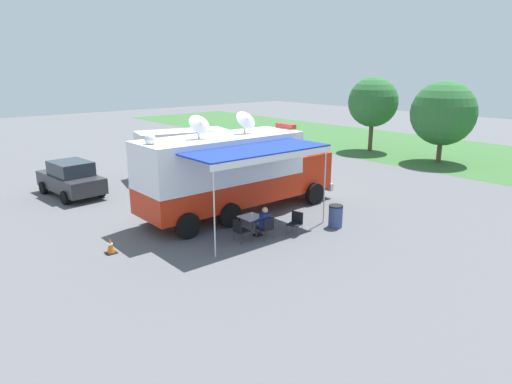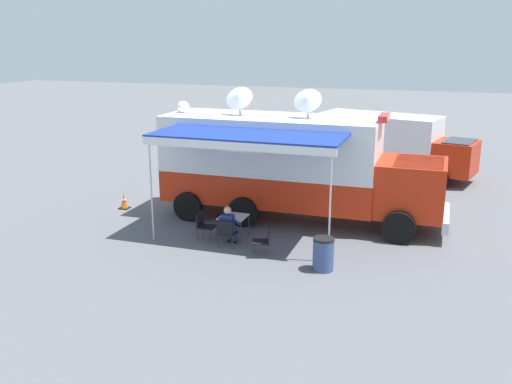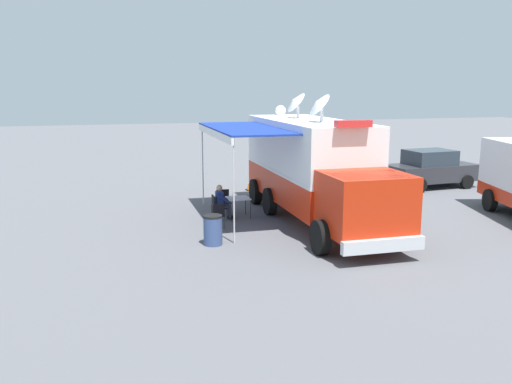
% 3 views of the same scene
% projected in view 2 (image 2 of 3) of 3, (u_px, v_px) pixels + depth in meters
% --- Properties ---
extents(ground_plane, '(100.00, 100.00, 0.00)m').
position_uv_depth(ground_plane, '(270.00, 217.00, 19.77)').
color(ground_plane, '#5B5B60').
extents(lot_stripe, '(0.17, 4.80, 0.01)m').
position_uv_depth(lot_stripe, '(280.00, 196.00, 22.24)').
color(lot_stripe, silver).
rests_on(lot_stripe, ground).
extents(command_truck, '(4.91, 9.51, 4.53)m').
position_uv_depth(command_truck, '(292.00, 164.00, 18.99)').
color(command_truck, red).
rests_on(command_truck, ground).
extents(folding_table, '(0.81, 0.81, 0.73)m').
position_uv_depth(folding_table, '(233.00, 218.00, 17.45)').
color(folding_table, silver).
rests_on(folding_table, ground).
extents(water_bottle, '(0.07, 0.07, 0.22)m').
position_uv_depth(water_bottle, '(229.00, 214.00, 17.31)').
color(water_bottle, silver).
rests_on(water_bottle, folding_table).
extents(folding_chair_at_table, '(0.48, 0.48, 0.87)m').
position_uv_depth(folding_chair_at_table, '(227.00, 231.00, 16.74)').
color(folding_chair_at_table, black).
rests_on(folding_chair_at_table, ground).
extents(folding_chair_beside_table, '(0.48, 0.48, 0.87)m').
position_uv_depth(folding_chair_beside_table, '(204.00, 224.00, 17.42)').
color(folding_chair_beside_table, black).
rests_on(folding_chair_beside_table, ground).
extents(folding_chair_spare_by_truck, '(0.59, 0.59, 0.87)m').
position_uv_depth(folding_chair_spare_by_truck, '(265.00, 239.00, 16.11)').
color(folding_chair_spare_by_truck, black).
rests_on(folding_chair_spare_by_truck, ground).
extents(seated_responder, '(0.66, 0.55, 1.25)m').
position_uv_depth(seated_responder, '(229.00, 225.00, 16.88)').
color(seated_responder, navy).
rests_on(seated_responder, ground).
extents(trash_bin, '(0.57, 0.57, 0.91)m').
position_uv_depth(trash_bin, '(323.00, 254.00, 15.15)').
color(trash_bin, '#384C7F').
rests_on(trash_bin, ground).
extents(traffic_cone, '(0.36, 0.36, 0.58)m').
position_uv_depth(traffic_cone, '(124.00, 201.00, 20.64)').
color(traffic_cone, black).
rests_on(traffic_cone, ground).
extents(support_truck, '(3.69, 7.10, 2.70)m').
position_uv_depth(support_truck, '(390.00, 145.00, 25.29)').
color(support_truck, white).
rests_on(support_truck, ground).
extents(car_behind_truck, '(4.33, 2.28, 1.76)m').
position_uv_depth(car_behind_truck, '(242.00, 146.00, 27.64)').
color(car_behind_truck, '#2D2D33').
rests_on(car_behind_truck, ground).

